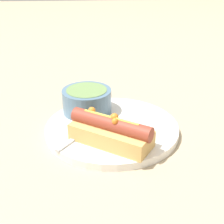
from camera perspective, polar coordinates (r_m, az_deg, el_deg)
name	(u,v)px	position (r m, az deg, el deg)	size (l,w,h in m)	color
ground_plane	(112,131)	(0.62, 0.00, -3.57)	(4.00, 4.00, 0.00)	tan
dinner_plate	(112,128)	(0.62, 0.00, -2.99)	(0.26, 0.26, 0.01)	white
hot_dog	(111,132)	(0.54, -0.22, -3.60)	(0.15, 0.13, 0.06)	tan
soup_bowl	(87,100)	(0.66, -4.61, 2.26)	(0.10, 0.10, 0.05)	slate
spoon	(93,125)	(0.61, -3.49, -2.37)	(0.10, 0.13, 0.01)	#B7B7BC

